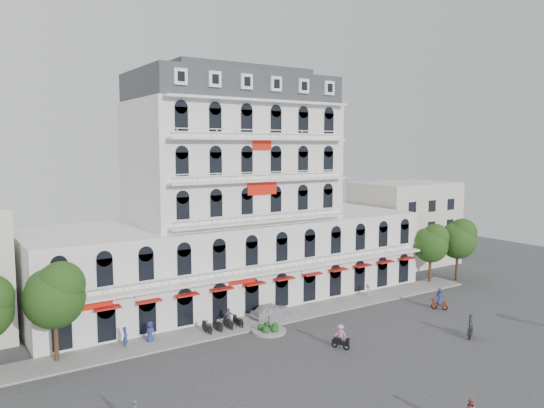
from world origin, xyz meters
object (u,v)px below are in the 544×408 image
Objects in this scene: parked_car at (271,310)px; rider_northeast at (470,326)px; rider_east at (440,299)px; rider_center at (341,336)px.

parked_car is 1.97× the size of rider_northeast.
rider_east reaches higher than rider_northeast.
rider_northeast reaches higher than rider_center.
rider_center is at bearing 61.82° from rider_east.
rider_northeast is 12.37m from rider_center.
rider_northeast is (11.98, -14.69, 0.36)m from parked_car.
rider_northeast is at bearing 110.28° from rider_east.
rider_northeast is at bearing -148.35° from parked_car.
rider_east is at bearing -122.40° from parked_car.
parked_car is at bearing 157.35° from rider_center.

